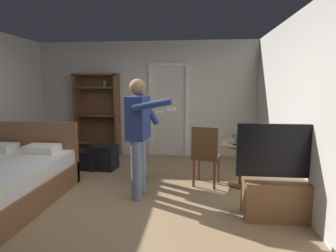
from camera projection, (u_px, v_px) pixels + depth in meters
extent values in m
plane|color=#997A56|center=(113.00, 201.00, 3.93)|extent=(5.94, 5.94, 0.00)
cube|color=beige|center=(146.00, 99.00, 6.45)|extent=(5.28, 0.12, 2.63)
cube|color=beige|center=(309.00, 111.00, 3.48)|extent=(0.12, 5.64, 2.63)
cube|color=white|center=(151.00, 112.00, 6.40)|extent=(0.08, 0.08, 2.05)
cube|color=white|center=(187.00, 112.00, 6.32)|extent=(0.08, 0.08, 2.05)
cube|color=white|center=(169.00, 65.00, 6.21)|extent=(0.93, 0.08, 0.08)
cube|color=brown|center=(31.00, 152.00, 4.71)|extent=(1.67, 0.08, 1.02)
cube|color=white|center=(42.00, 149.00, 4.40)|extent=(0.50, 0.34, 0.12)
cube|color=brown|center=(78.00, 115.00, 6.41)|extent=(0.06, 0.32, 1.89)
cube|color=brown|center=(117.00, 115.00, 6.31)|extent=(0.06, 0.32, 1.89)
cube|color=brown|center=(96.00, 74.00, 6.22)|extent=(1.01, 0.32, 0.04)
cube|color=brown|center=(99.00, 115.00, 6.51)|extent=(1.01, 0.02, 1.89)
cube|color=brown|center=(98.00, 142.00, 6.45)|extent=(0.95, 0.32, 0.03)
cube|color=brown|center=(97.00, 115.00, 6.36)|extent=(0.95, 0.32, 0.03)
cube|color=brown|center=(96.00, 88.00, 6.27)|extent=(0.95, 0.32, 0.03)
cylinder|color=#4A933F|center=(105.00, 84.00, 6.24)|extent=(0.08, 0.08, 0.13)
cube|color=brown|center=(281.00, 199.00, 3.41)|extent=(0.90, 0.40, 0.48)
cube|color=black|center=(284.00, 151.00, 3.30)|extent=(1.12, 0.05, 0.65)
cube|color=teal|center=(283.00, 150.00, 3.33)|extent=(1.06, 0.01, 0.59)
cylinder|color=#4C331E|center=(240.00, 166.00, 4.50)|extent=(0.08, 0.08, 0.67)
cylinder|color=#4C331E|center=(240.00, 184.00, 4.54)|extent=(0.38, 0.38, 0.03)
cylinder|color=#4C331E|center=(241.00, 145.00, 4.44)|extent=(0.64, 0.64, 0.03)
cube|color=black|center=(239.00, 143.00, 4.44)|extent=(0.37, 0.30, 0.02)
cube|color=black|center=(243.00, 137.00, 4.31)|extent=(0.36, 0.27, 0.09)
cube|color=navy|center=(243.00, 137.00, 4.32)|extent=(0.32, 0.23, 0.07)
cylinder|color=#1E3C2E|center=(251.00, 139.00, 4.33)|extent=(0.06, 0.06, 0.20)
cylinder|color=#1E3C2E|center=(252.00, 131.00, 4.32)|extent=(0.03, 0.03, 0.05)
cylinder|color=brown|center=(218.00, 169.00, 4.65)|extent=(0.04, 0.04, 0.45)
cylinder|color=brown|center=(199.00, 167.00, 4.77)|extent=(0.04, 0.04, 0.45)
cylinder|color=brown|center=(214.00, 176.00, 4.34)|extent=(0.04, 0.04, 0.45)
cylinder|color=brown|center=(194.00, 173.00, 4.46)|extent=(0.04, 0.04, 0.45)
cube|color=brown|center=(207.00, 157.00, 4.52)|extent=(0.51, 0.51, 0.04)
cube|color=brown|center=(204.00, 143.00, 4.32)|extent=(0.42, 0.15, 0.50)
cylinder|color=slate|center=(141.00, 166.00, 4.14)|extent=(0.15, 0.15, 0.87)
cylinder|color=slate|center=(136.00, 170.00, 3.93)|extent=(0.15, 0.15, 0.87)
cube|color=navy|center=(138.00, 118.00, 3.93)|extent=(0.31, 0.42, 0.61)
sphere|color=#936B4C|center=(138.00, 87.00, 3.86)|extent=(0.23, 0.23, 0.23)
cylinder|color=navy|center=(149.00, 109.00, 4.11)|extent=(0.35, 0.13, 0.49)
cylinder|color=navy|center=(152.00, 105.00, 3.63)|extent=(0.55, 0.16, 0.19)
cube|color=white|center=(171.00, 109.00, 3.55)|extent=(0.12, 0.05, 0.04)
cylinder|color=#333338|center=(142.00, 156.00, 4.82)|extent=(0.15, 0.15, 0.82)
cylinder|color=#333338|center=(136.00, 159.00, 4.58)|extent=(0.15, 0.15, 0.82)
cube|color=#4C4C56|center=(138.00, 117.00, 4.59)|extent=(0.33, 0.48, 0.58)
sphere|color=#D8AD8C|center=(138.00, 92.00, 4.53)|extent=(0.22, 0.22, 0.22)
cylinder|color=#4C4C56|center=(148.00, 109.00, 4.79)|extent=(0.34, 0.15, 0.47)
cylinder|color=#4C4C56|center=(145.00, 107.00, 4.27)|extent=(0.46, 0.17, 0.21)
cube|color=white|center=(159.00, 112.00, 4.20)|extent=(0.12, 0.06, 0.04)
cube|color=black|center=(87.00, 159.00, 5.45)|extent=(0.56, 0.46, 0.36)
cube|color=black|center=(103.00, 157.00, 5.40)|extent=(0.54, 0.45, 0.48)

